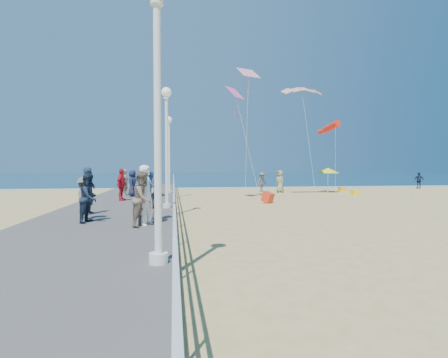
{
  "coord_description": "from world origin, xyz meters",
  "views": [
    {
      "loc": [
        -5.06,
        -15.64,
        2.22
      ],
      "look_at": [
        -2.5,
        2.0,
        1.6
      ],
      "focal_mm": 28.0,
      "sensor_mm": 36.0,
      "label": 1
    }
  ],
  "objects": [
    {
      "name": "lamp_post_mid",
      "position": [
        -5.35,
        0.0,
        3.66
      ],
      "size": [
        0.44,
        0.44,
        5.32
      ],
      "color": "white",
      "rests_on": "boardwalk"
    },
    {
      "name": "beach_chair_right",
      "position": [
        8.99,
        9.77,
        0.2
      ],
      "size": [
        0.55,
        0.55,
        0.4
      ],
      "primitive_type": "cube",
      "color": "yellow",
      "rests_on": "ground"
    },
    {
      "name": "beach_walker_c",
      "position": [
        4.03,
        13.37,
        0.96
      ],
      "size": [
        0.87,
        1.08,
        1.92
      ],
      "primitive_type": "imported",
      "rotation": [
        0.0,
        0.0,
        -1.25
      ],
      "color": "#949166",
      "rests_on": "ground"
    },
    {
      "name": "spectator_3",
      "position": [
        -7.84,
        3.73,
        1.27
      ],
      "size": [
        0.67,
        1.09,
        1.73
      ],
      "primitive_type": "imported",
      "rotation": [
        0.0,
        0.0,
        1.32
      ],
      "color": "red",
      "rests_on": "boardwalk"
    },
    {
      "name": "lamp_post_far",
      "position": [
        -5.35,
        9.0,
        3.66
      ],
      "size": [
        0.44,
        0.44,
        5.32
      ],
      "color": "white",
      "rests_on": "boardwalk"
    },
    {
      "name": "spectator_4",
      "position": [
        -7.55,
        6.31,
        1.21
      ],
      "size": [
        0.57,
        0.82,
        1.62
      ],
      "primitive_type": "imported",
      "rotation": [
        0.0,
        0.0,
        1.51
      ],
      "color": "#1A1F39",
      "rests_on": "boardwalk"
    },
    {
      "name": "spectator_5",
      "position": [
        -5.65,
        -3.59,
        1.15
      ],
      "size": [
        0.57,
        1.43,
        1.5
      ],
      "primitive_type": "imported",
      "rotation": [
        0.0,
        0.0,
        1.47
      ],
      "color": "slate",
      "rests_on": "boardwalk"
    },
    {
      "name": "beach_walker_b",
      "position": [
        19.87,
        16.85,
        0.84
      ],
      "size": [
        1.05,
        0.62,
        1.67
      ],
      "primitive_type": "imported",
      "rotation": [
        0.0,
        0.0,
        2.91
      ],
      "color": "#1A243A",
      "rests_on": "ground"
    },
    {
      "name": "spectator_7",
      "position": [
        -7.81,
        -3.7,
        1.2
      ],
      "size": [
        0.8,
        0.91,
        1.61
      ],
      "primitive_type": "imported",
      "rotation": [
        0.0,
        0.0,
        1.3
      ],
      "color": "#182436",
      "rests_on": "boardwalk"
    },
    {
      "name": "spectator_6",
      "position": [
        -8.08,
        7.13,
        1.23
      ],
      "size": [
        0.5,
        0.67,
        1.66
      ],
      "primitive_type": "imported",
      "rotation": [
        0.0,
        0.0,
        1.4
      ],
      "color": "gray",
      "rests_on": "boardwalk"
    },
    {
      "name": "spectator_0",
      "position": [
        -8.28,
        -1.61,
        1.3
      ],
      "size": [
        0.49,
        0.7,
        1.8
      ],
      "primitive_type": "imported",
      "rotation": [
        0.0,
        0.0,
        1.47
      ],
      "color": "#1A2739",
      "rests_on": "boardwalk"
    },
    {
      "name": "railing",
      "position": [
        -5.05,
        0.0,
        1.25
      ],
      "size": [
        0.05,
        42.0,
        0.55
      ],
      "color": "white",
      "rests_on": "boardwalk"
    },
    {
      "name": "beach_walker_a",
      "position": [
        2.76,
        14.59,
        0.87
      ],
      "size": [
        1.3,
        1.16,
        1.75
      ],
      "primitive_type": "imported",
      "rotation": [
        0.0,
        0.0,
        0.57
      ],
      "color": "#5B5C60",
      "rests_on": "ground"
    },
    {
      "name": "beach_umbrella",
      "position": [
        8.12,
        12.79,
        1.91
      ],
      "size": [
        1.9,
        1.9,
        2.14
      ],
      "color": "white",
      "rests_on": "ground"
    },
    {
      "name": "ocean",
      "position": [
        0.0,
        65.0,
        0.01
      ],
      "size": [
        160.0,
        90.0,
        0.05
      ],
      "primitive_type": "cube",
      "color": "#0C3149",
      "rests_on": "ground"
    },
    {
      "name": "kite_windsock",
      "position": [
        7.74,
        11.41,
        5.5
      ],
      "size": [
        1.06,
        2.97,
        1.14
      ],
      "primitive_type": "cylinder",
      "rotation": [
        1.36,
        0.0,
        0.17
      ],
      "color": "red"
    },
    {
      "name": "kite_parafoil",
      "position": [
        4.44,
        9.34,
        8.0
      ],
      "size": [
        3.08,
        0.94,
        0.65
      ],
      "primitive_type": null,
      "rotation": [
        0.44,
        0.0,
        0.0
      ],
      "color": "red"
    },
    {
      "name": "spectator_1",
      "position": [
        -5.98,
        -4.74,
        1.24
      ],
      "size": [
        0.92,
        1.01,
        1.68
      ],
      "primitive_type": "imported",
      "rotation": [
        0.0,
        0.0,
        1.15
      ],
      "color": "#7B6655",
      "rests_on": "boardwalk"
    },
    {
      "name": "beach_chair_left",
      "position": [
        10.16,
        14.24,
        0.2
      ],
      "size": [
        0.55,
        0.55,
        0.4
      ],
      "primitive_type": "cube",
      "color": "yellow",
      "rests_on": "ground"
    },
    {
      "name": "ground",
      "position": [
        0.0,
        0.0,
        0.0
      ],
      "size": [
        160.0,
        160.0,
        0.0
      ],
      "primitive_type": "plane",
      "color": "#DDC073",
      "rests_on": "ground"
    },
    {
      "name": "kite_diamond_redwhite",
      "position": [
        -0.1,
        7.24,
        8.45
      ],
      "size": [
        1.58,
        1.44,
        0.79
      ],
      "primitive_type": "cube",
      "rotation": [
        0.64,
        0.0,
        0.37
      ],
      "color": "#ED1B49"
    },
    {
      "name": "surf_line",
      "position": [
        0.0,
        20.5,
        0.03
      ],
      "size": [
        160.0,
        1.2,
        0.04
      ],
      "primitive_type": "cube",
      "color": "white",
      "rests_on": "ground"
    },
    {
      "name": "lamp_post_near",
      "position": [
        -5.35,
        -9.0,
        3.66
      ],
      "size": [
        0.44,
        0.44,
        5.32
      ],
      "color": "white",
      "rests_on": "boardwalk"
    },
    {
      "name": "boardwalk",
      "position": [
        -7.5,
        0.0,
        0.2
      ],
      "size": [
        5.0,
        44.0,
        0.4
      ],
      "primitive_type": "cube",
      "color": "#635E59",
      "rests_on": "ground"
    },
    {
      "name": "spectator_2",
      "position": [
        -8.11,
        -3.1,
        1.15
      ],
      "size": [
        0.68,
        1.03,
        1.49
      ],
      "primitive_type": "imported",
      "rotation": [
        0.0,
        0.0,
        1.71
      ],
      "color": "#56575B",
      "rests_on": "boardwalk"
    },
    {
      "name": "toddler_held",
      "position": [
        -5.75,
        -4.35,
        1.66
      ],
      "size": [
        0.45,
        0.49,
        0.82
      ],
      "primitive_type": "imported",
      "rotation": [
        0.0,
        0.0,
        1.14
      ],
      "color": "#2F67B3",
      "rests_on": "boardwalk"
    },
    {
      "name": "box_kite",
      "position": [
        0.63,
        4.99,
        0.3
      ],
      "size": [
        0.88,
        0.9,
        0.74
      ],
      "primitive_type": "cube",
      "rotation": [
        0.31,
        0.0,
        0.7
      ],
      "color": "red",
      "rests_on": "ground"
    },
    {
      "name": "kite_diamond_pink",
      "position": [
        -1.07,
        6.91,
        7.04
      ],
      "size": [
        1.4,
        1.42,
        0.83
      ],
      "primitive_type": "cube",
      "rotation": [
        0.78,
        0.0,
        0.83
      ],
      "color": "#E955A5"
    },
    {
      "name": "woman_holding_toddler",
      "position": [
        -5.9,
        -4.5,
        1.34
      ],
      "size": [
        0.69,
        0.81,
        1.88
      ],
      "primitive_type": "imported",
      "rotation": [
        0.0,
        0.0,
        1.14
      ],
      "color": "white",
      "rests_on": "boardwalk"
    }
  ]
}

